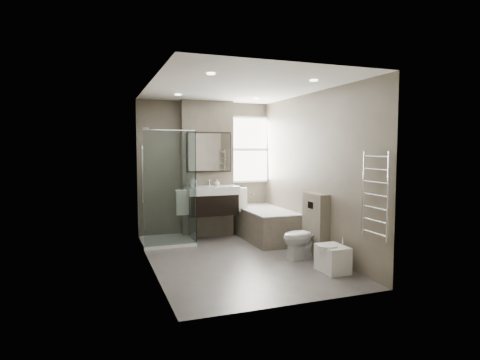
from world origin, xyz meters
name	(u,v)px	position (x,y,z in m)	size (l,w,h in m)	color
room	(238,175)	(0.00, 0.00, 1.30)	(2.70, 3.90, 2.70)	#4F4B49
vanity_pier	(207,169)	(0.00, 1.77, 1.30)	(1.00, 0.25, 2.60)	#60584B
vanity	(212,200)	(0.00, 1.43, 0.74)	(0.95, 0.47, 0.66)	black
mirror_cabinet	(209,152)	(0.00, 1.61, 1.63)	(0.86, 0.08, 0.76)	black
towel_left	(183,203)	(-0.56, 1.40, 0.72)	(0.24, 0.06, 0.44)	silver
towel_right	(241,200)	(0.56, 1.40, 0.72)	(0.24, 0.06, 0.44)	silver
shower_enclosure	(173,216)	(-0.75, 1.35, 0.49)	(0.90, 0.90, 2.00)	white
bathtub	(265,223)	(0.92, 1.10, 0.32)	(0.75, 1.60, 0.57)	#60584B
window	(249,150)	(0.90, 1.88, 1.68)	(0.98, 0.06, 1.33)	white
toilet	(303,236)	(0.97, -0.28, 0.34)	(0.38, 0.67, 0.68)	white
cistern_box	(316,225)	(1.21, -0.25, 0.50)	(0.19, 0.55, 1.00)	#60584B
bidet	(332,258)	(1.01, -1.03, 0.19)	(0.40, 0.45, 0.48)	white
towel_radiator	(375,195)	(1.25, -1.60, 1.12)	(0.03, 0.49, 1.10)	silver
soap_bottle_a	(194,181)	(-0.35, 1.40, 1.10)	(0.09, 0.09, 0.20)	white
soap_bottle_b	(217,182)	(0.13, 1.54, 1.06)	(0.09, 0.09, 0.12)	white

